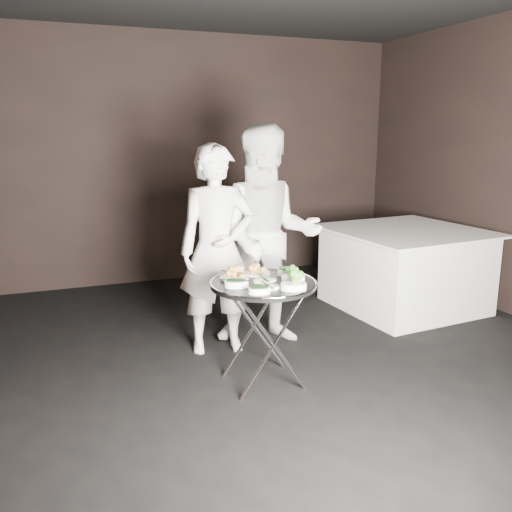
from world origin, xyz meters
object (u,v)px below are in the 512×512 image
object	(u,v)px
serving_tray	(263,284)
dining_table	(404,268)
tray_stand	(263,329)
waiter_right	(268,237)
waiter_left	(217,250)

from	to	relation	value
serving_tray	dining_table	size ratio (longest dim) A/B	0.53
tray_stand	waiter_right	bearing A→B (deg)	65.43
serving_tray	waiter_left	bearing A→B (deg)	99.24
waiter_left	dining_table	size ratio (longest dim) A/B	1.19
tray_stand	serving_tray	xyz separation A→B (m)	(0.00, 0.00, 0.35)
waiter_left	dining_table	distance (m)	2.27
waiter_left	waiter_right	bearing A→B (deg)	10.76
serving_tray	waiter_right	xyz separation A→B (m)	(0.35, 0.77, 0.18)
serving_tray	waiter_left	size ratio (longest dim) A/B	0.44
dining_table	waiter_left	bearing A→B (deg)	-169.81
waiter_right	dining_table	size ratio (longest dim) A/B	1.29
waiter_right	dining_table	world-z (taller)	waiter_right
waiter_left	waiter_right	size ratio (longest dim) A/B	0.92
tray_stand	waiter_left	world-z (taller)	waiter_left
waiter_left	dining_table	bearing A→B (deg)	17.44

